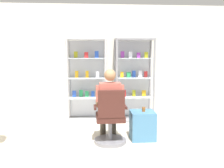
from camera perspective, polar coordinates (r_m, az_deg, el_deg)
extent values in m
cube|color=silver|center=(5.85, -0.53, 5.19)|extent=(6.00, 0.10, 2.70)
cylinder|color=#B7B7BC|center=(5.40, -10.55, 0.65)|extent=(0.05, 0.05, 1.90)
cylinder|color=#B7B7BC|center=(5.38, -1.50, 0.74)|extent=(0.05, 0.05, 1.90)
cylinder|color=#B7B7BC|center=(5.80, -10.12, 1.10)|extent=(0.05, 0.05, 1.90)
cylinder|color=#B7B7BC|center=(5.77, -1.70, 1.18)|extent=(0.05, 0.05, 1.90)
cube|color=#B7B7BC|center=(5.55, -6.10, 10.52)|extent=(0.90, 0.45, 0.04)
cube|color=#B7B7BC|center=(5.74, -5.85, -8.34)|extent=(0.90, 0.45, 0.04)
cube|color=silver|center=(5.78, -5.91, 1.15)|extent=(0.84, 0.02, 1.80)
cube|color=silver|center=(5.63, -5.92, -3.13)|extent=(0.82, 0.39, 0.02)
cube|color=#264CB2|center=(5.64, -8.92, -2.31)|extent=(0.08, 0.04, 0.15)
cube|color=#268C4C|center=(5.66, -7.33, -2.19)|extent=(0.09, 0.05, 0.16)
cube|color=#268C4C|center=(5.63, -5.95, -2.35)|extent=(0.08, 0.05, 0.13)
cube|color=#264CB2|center=(5.64, -4.53, -2.33)|extent=(0.08, 0.04, 0.13)
cube|color=gold|center=(5.61, -2.92, -2.24)|extent=(0.08, 0.05, 0.16)
cube|color=silver|center=(5.57, -5.98, 1.44)|extent=(0.82, 0.39, 0.02)
cube|color=gold|center=(5.61, -8.33, 2.31)|extent=(0.07, 0.05, 0.15)
cube|color=gold|center=(5.59, -5.92, 2.33)|extent=(0.07, 0.03, 0.15)
cube|color=silver|center=(5.51, -3.46, 2.23)|extent=(0.08, 0.05, 0.14)
cube|color=silver|center=(5.54, -6.04, 6.08)|extent=(0.82, 0.39, 0.02)
cube|color=#999919|center=(5.59, -8.56, 6.86)|extent=(0.09, 0.05, 0.14)
cube|color=red|center=(5.50, -6.10, 6.83)|extent=(0.09, 0.06, 0.13)
cube|color=#264CB2|center=(5.51, -3.65, 6.98)|extent=(0.09, 0.04, 0.15)
cylinder|color=gray|center=(5.39, 1.15, 0.76)|extent=(0.05, 0.05, 1.90)
cylinder|color=gray|center=(5.54, 9.94, 0.82)|extent=(0.05, 0.05, 1.90)
cylinder|color=gray|center=(5.79, 0.78, 1.20)|extent=(0.05, 0.05, 1.90)
cylinder|color=gray|center=(5.92, 9.00, 1.24)|extent=(0.05, 0.05, 1.90)
cube|color=gray|center=(5.62, 5.37, 10.48)|extent=(0.90, 0.45, 0.04)
cube|color=gray|center=(5.82, 5.15, -8.13)|extent=(0.90, 0.45, 0.04)
cube|color=silver|center=(5.86, 4.91, 1.24)|extent=(0.84, 0.02, 1.80)
cube|color=silver|center=(5.70, 5.21, -2.98)|extent=(0.82, 0.39, 0.02)
cube|color=red|center=(5.64, 2.90, -2.18)|extent=(0.09, 0.04, 0.16)
cube|color=#999919|center=(5.70, 5.19, -2.18)|extent=(0.08, 0.05, 0.14)
cube|color=gold|center=(5.73, 7.54, -2.18)|extent=(0.09, 0.05, 0.14)
cube|color=silver|center=(5.64, 5.26, 1.52)|extent=(0.82, 0.39, 0.02)
cube|color=gold|center=(5.58, 2.38, 2.24)|extent=(0.08, 0.05, 0.13)
cube|color=#268C4C|center=(5.60, 3.92, 2.20)|extent=(0.09, 0.06, 0.12)
cube|color=#264CB2|center=(5.68, 5.19, 2.41)|extent=(0.08, 0.04, 0.15)
cube|color=silver|center=(5.66, 6.68, 2.39)|extent=(0.08, 0.04, 0.15)
cube|color=red|center=(5.73, 7.98, 2.32)|extent=(0.08, 0.04, 0.13)
cube|color=silver|center=(5.61, 5.32, 6.10)|extent=(0.82, 0.39, 0.02)
cube|color=purple|center=(5.59, 2.50, 6.96)|extent=(0.09, 0.03, 0.15)
cube|color=silver|center=(5.58, 4.40, 6.90)|extent=(0.08, 0.04, 0.14)
cube|color=purple|center=(5.59, 6.29, 6.78)|extent=(0.08, 0.04, 0.12)
cube|color=#999919|center=(5.62, 8.08, 6.82)|extent=(0.08, 0.05, 0.13)
cylinder|color=slate|center=(4.35, -0.45, -13.30)|extent=(0.56, 0.56, 0.06)
cylinder|color=slate|center=(4.28, -0.45, -10.73)|extent=(0.07, 0.07, 0.41)
cube|color=#3F1E19|center=(4.21, -0.46, -7.82)|extent=(0.49, 0.49, 0.10)
cube|color=#3F1E19|center=(3.95, -0.18, -4.74)|extent=(0.44, 0.09, 0.45)
cube|color=#3F1E19|center=(4.20, 3.09, -5.34)|extent=(0.05, 0.30, 0.04)
cube|color=#3F1E19|center=(4.16, -4.05, -5.49)|extent=(0.05, 0.30, 0.04)
cylinder|color=#3F382D|center=(4.39, 0.61, -5.86)|extent=(0.15, 0.40, 0.14)
cylinder|color=#3F382D|center=(4.66, 0.32, -8.67)|extent=(0.11, 0.11, 0.56)
cylinder|color=#3F382D|center=(4.38, -2.01, -5.91)|extent=(0.15, 0.40, 0.14)
cylinder|color=#3F382D|center=(4.64, -2.16, -8.73)|extent=(0.11, 0.11, 0.56)
cube|color=#BF594C|center=(4.14, -0.46, -3.13)|extent=(0.37, 0.23, 0.50)
sphere|color=#99704C|center=(4.09, -0.47, 2.12)|extent=(0.20, 0.20, 0.20)
cylinder|color=#BF594C|center=(4.15, 2.29, -2.13)|extent=(0.09, 0.09, 0.28)
cylinder|color=#99704C|center=(4.37, 1.94, -4.60)|extent=(0.09, 0.30, 0.08)
cylinder|color=#BF594C|center=(4.11, -3.24, -2.22)|extent=(0.09, 0.09, 0.28)
cylinder|color=#99704C|center=(4.33, -3.32, -4.70)|extent=(0.09, 0.30, 0.08)
cube|color=teal|center=(4.49, 7.22, -9.64)|extent=(0.43, 0.42, 0.51)
cylinder|color=brown|center=(4.41, 7.49, -5.95)|extent=(0.06, 0.06, 0.08)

